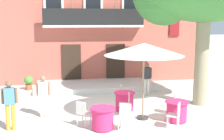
# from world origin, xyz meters

# --- Properties ---
(ground_plane) EXTENTS (120.00, 120.00, 0.00)m
(ground_plane) POSITION_xyz_m (0.00, 0.00, 0.00)
(ground_plane) COLOR silver
(building_facade) EXTENTS (13.00, 5.09, 7.50)m
(building_facade) POSITION_xyz_m (-0.29, 6.99, 3.75)
(building_facade) COLOR #BC5B4C
(building_facade) RESTS_ON ground
(entrance_step_platform) EXTENTS (6.51, 2.59, 0.25)m
(entrance_step_platform) POSITION_xyz_m (-0.29, 3.71, 0.12)
(entrance_step_platform) COLOR silver
(entrance_step_platform) RESTS_ON ground
(cafe_table_near_tree) EXTENTS (0.86, 0.86, 0.76)m
(cafe_table_near_tree) POSITION_xyz_m (2.05, -2.06, 0.39)
(cafe_table_near_tree) COLOR #E52D66
(cafe_table_near_tree) RESTS_ON ground
(cafe_chair_near_tree_0) EXTENTS (0.55, 0.55, 0.91)m
(cafe_chair_near_tree_0) POSITION_xyz_m (2.36, -1.37, 0.53)
(cafe_chair_near_tree_0) COLOR silver
(cafe_chair_near_tree_0) RESTS_ON ground
(cafe_chair_near_tree_1) EXTENTS (0.55, 0.55, 0.91)m
(cafe_chair_near_tree_1) POSITION_xyz_m (1.73, -2.75, 0.53)
(cafe_chair_near_tree_1) COLOR silver
(cafe_chair_near_tree_1) RESTS_ON ground
(cafe_table_middle) EXTENTS (0.86, 0.86, 0.76)m
(cafe_table_middle) POSITION_xyz_m (0.44, -0.46, 0.39)
(cafe_table_middle) COLOR #E52D66
(cafe_table_middle) RESTS_ON ground
(cafe_chair_middle_0) EXTENTS (0.48, 0.48, 0.91)m
(cafe_chair_middle_0) POSITION_xyz_m (0.53, 0.29, 0.53)
(cafe_chair_middle_0) COLOR silver
(cafe_chair_middle_0) RESTS_ON ground
(cafe_chair_middle_1) EXTENTS (0.48, 0.48, 0.91)m
(cafe_chair_middle_1) POSITION_xyz_m (0.35, -1.20, 0.53)
(cafe_chair_middle_1) COLOR silver
(cafe_chair_middle_1) RESTS_ON ground
(cafe_table_front) EXTENTS (0.86, 0.86, 0.76)m
(cafe_table_front) POSITION_xyz_m (-0.72, -2.40, 0.39)
(cafe_table_front) COLOR #E52D66
(cafe_table_front) RESTS_ON ground
(cafe_chair_front_0) EXTENTS (0.56, 0.56, 0.91)m
(cafe_chair_front_0) POSITION_xyz_m (-1.36, -2.02, 0.53)
(cafe_chair_front_0) COLOR silver
(cafe_chair_front_0) RESTS_ON ground
(cafe_chair_front_1) EXTENTS (0.53, 0.53, 0.91)m
(cafe_chair_front_1) POSITION_xyz_m (0.00, -2.63, 0.53)
(cafe_chair_front_1) COLOR silver
(cafe_chair_front_1) RESTS_ON ground
(cafe_umbrella) EXTENTS (2.90, 2.90, 2.85)m
(cafe_umbrella) POSITION_xyz_m (0.91, -1.58, 2.61)
(cafe_umbrella) COLOR #997A56
(cafe_umbrella) RESTS_ON ground
(ground_planter_left) EXTENTS (0.46, 0.46, 0.75)m
(ground_planter_left) POSITION_xyz_m (-3.89, 3.81, 0.42)
(ground_planter_left) COLOR #995638
(ground_planter_left) RESTS_ON ground
(pedestrian_near_entrance) EXTENTS (0.53, 0.26, 1.61)m
(pedestrian_near_entrance) POSITION_xyz_m (-2.76, -0.79, 0.91)
(pedestrian_near_entrance) COLOR silver
(pedestrian_near_entrance) RESTS_ON ground
(pedestrian_mid_plaza) EXTENTS (0.53, 0.24, 1.60)m
(pedestrian_mid_plaza) POSITION_xyz_m (2.03, 1.83, 0.90)
(pedestrian_mid_plaza) COLOR silver
(pedestrian_mid_plaza) RESTS_ON ground
(pedestrian_by_tree) EXTENTS (0.53, 0.26, 1.70)m
(pedestrian_by_tree) POSITION_xyz_m (-3.77, -1.97, 0.96)
(pedestrian_by_tree) COLOR gold
(pedestrian_by_tree) RESTS_ON ground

